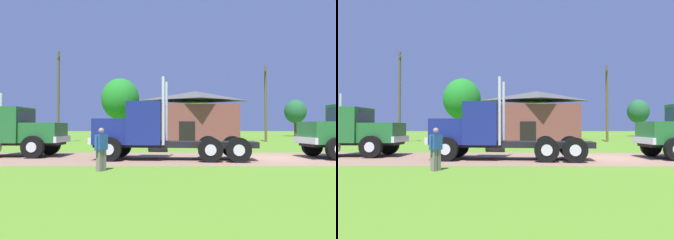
% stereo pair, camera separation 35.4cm
% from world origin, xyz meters
% --- Properties ---
extents(ground_plane, '(200.00, 200.00, 0.00)m').
position_xyz_m(ground_plane, '(0.00, 0.00, 0.00)').
color(ground_plane, '#588A24').
extents(dirt_track, '(120.00, 6.71, 0.01)m').
position_xyz_m(dirt_track, '(0.00, 0.00, 0.00)').
color(dirt_track, '#926D56').
rests_on(dirt_track, ground_plane).
extents(truck_foreground_white, '(8.06, 3.10, 3.95)m').
position_xyz_m(truck_foreground_white, '(-6.06, -0.61, 1.31)').
color(truck_foreground_white, black).
rests_on(truck_foreground_white, ground_plane).
extents(truck_near_right, '(7.63, 2.76, 3.54)m').
position_xyz_m(truck_near_right, '(-13.66, 0.95, 1.27)').
color(truck_near_right, black).
rests_on(truck_near_right, ground_plane).
extents(visitor_standing_near, '(0.45, 0.56, 1.57)m').
position_xyz_m(visitor_standing_near, '(-7.56, -4.73, 0.84)').
color(visitor_standing_near, '#264C8C').
rests_on(visitor_standing_near, ground_plane).
extents(shed_building, '(10.09, 6.91, 5.95)m').
position_xyz_m(shed_building, '(-1.77, 22.23, 2.87)').
color(shed_building, brown).
rests_on(shed_building, ground_plane).
extents(utility_pole_near, '(1.07, 2.05, 9.29)m').
position_xyz_m(utility_pole_near, '(-16.32, 15.84, 4.91)').
color(utility_pole_near, brown).
rests_on(utility_pole_near, ground_plane).
extents(utility_pole_far, '(0.85, 2.12, 8.15)m').
position_xyz_m(utility_pole_far, '(5.38, 17.69, 4.33)').
color(utility_pole_far, brown).
rests_on(utility_pole_far, ground_plane).
extents(tree_left, '(5.40, 5.40, 8.52)m').
position_xyz_m(tree_left, '(-11.96, 28.85, 5.54)').
color(tree_left, '#513823').
rests_on(tree_left, ground_plane).
extents(tree_mid, '(3.97, 3.97, 6.43)m').
position_xyz_m(tree_mid, '(-0.24, 40.21, 4.22)').
color(tree_mid, '#513823').
rests_on(tree_mid, ground_plane).
extents(tree_right, '(3.59, 3.59, 6.18)m').
position_xyz_m(tree_right, '(16.39, 37.05, 4.17)').
color(tree_right, '#513823').
rests_on(tree_right, ground_plane).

